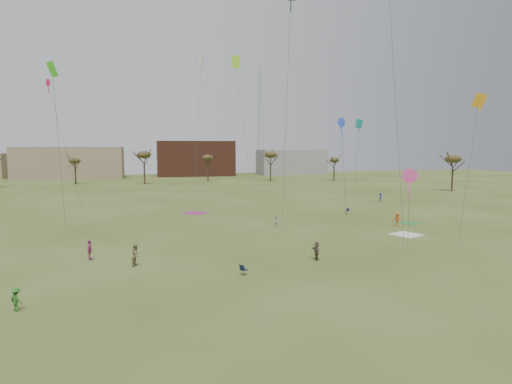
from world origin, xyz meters
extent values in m
plane|color=#3F5019|center=(0.00, 0.00, 0.00)|extent=(260.00, 260.00, 0.00)
imported|color=#2B6C24|center=(-18.88, -1.96, 0.74)|extent=(1.08, 1.03, 1.47)
imported|color=#817752|center=(-11.95, 6.69, 0.94)|extent=(0.98, 1.10, 1.88)
imported|color=brown|center=(3.79, 4.71, 0.84)|extent=(0.53, 1.57, 1.68)
imported|color=#D76128|center=(20.04, 17.41, 0.92)|extent=(1.10, 1.36, 1.84)
imported|color=#A74577|center=(-16.06, 9.70, 0.90)|extent=(0.70, 1.13, 1.80)
imported|color=silver|center=(4.83, 20.80, 0.71)|extent=(0.84, 0.75, 1.41)
imported|color=#28229F|center=(30.74, 39.80, 0.78)|extent=(0.80, 1.11, 1.55)
cube|color=white|center=(18.11, 12.39, 0.00)|extent=(3.81, 3.81, 0.03)
cube|color=#952E6E|center=(-3.95, 34.44, 0.00)|extent=(4.60, 4.60, 0.03)
cube|color=#318638|center=(22.90, 18.97, 0.00)|extent=(3.25, 3.25, 0.03)
cube|color=#131D35|center=(-3.54, 1.86, 0.42)|extent=(0.70, 0.70, 0.04)
cube|color=#131D35|center=(-3.73, 1.73, 0.65)|extent=(0.40, 0.48, 0.44)
cube|color=#17163D|center=(18.25, 28.15, 0.42)|extent=(0.59, 0.59, 0.04)
cube|color=#17163D|center=(18.48, 28.19, 0.65)|extent=(0.22, 0.52, 0.44)
cube|color=green|center=(-20.30, 19.36, 18.28)|extent=(0.82, 0.82, 1.61)
cube|color=green|center=(-20.30, 19.36, 17.72)|extent=(0.08, 0.08, 1.45)
cylinder|color=#4C4C51|center=(-20.19, 20.28, 9.59)|extent=(0.26, 1.87, 17.39)
cone|color=#FF50BC|center=(11.85, 2.94, 7.61)|extent=(1.37, 0.10, 1.37)
cube|color=#FF50BC|center=(11.85, 2.94, 6.74)|extent=(0.08, 0.08, 2.25)
cylinder|color=#4C4C51|center=(11.98, 3.06, 4.26)|extent=(0.31, 0.28, 6.71)
cylinder|color=#4C4C51|center=(11.59, 4.98, 13.01)|extent=(2.58, 0.12, 24.22)
cube|color=orange|center=(20.10, 4.44, 14.56)|extent=(0.70, 0.70, 1.37)
cube|color=orange|center=(20.10, 4.44, 14.07)|extent=(0.08, 0.08, 1.24)
cylinder|color=#4C4C51|center=(19.13, 4.21, 7.73)|extent=(1.97, 0.50, 13.66)
cube|color=black|center=(5.86, 18.67, 27.04)|extent=(0.08, 0.08, 2.48)
cylinder|color=#4C4C51|center=(4.74, 16.58, 14.45)|extent=(2.28, 4.23, 27.11)
cone|color=blue|center=(13.45, 20.55, 13.24)|extent=(1.23, 0.09, 1.23)
cube|color=blue|center=(13.45, 20.55, 12.46)|extent=(0.08, 0.08, 2.02)
cylinder|color=#4C4C51|center=(14.06, 20.75, 7.07)|extent=(1.27, 0.44, 12.34)
cube|color=#A2FA29|center=(4.38, 43.58, 24.72)|extent=(1.09, 1.09, 2.13)
cube|color=#A2FA29|center=(4.38, 43.58, 23.97)|extent=(0.08, 0.08, 1.92)
cylinder|color=#4C4C51|center=(5.28, 41.26, 12.81)|extent=(1.84, 4.69, 23.82)
cone|color=#CB1555|center=(-24.06, 35.21, 19.05)|extent=(1.02, 0.07, 1.02)
cube|color=#CB1555|center=(-24.06, 35.21, 18.40)|extent=(0.08, 0.08, 1.67)
cylinder|color=#4C4C51|center=(-22.13, 34.84, 9.97)|extent=(3.88, 0.78, 18.16)
cube|color=teal|center=(26.77, 41.23, 14.31)|extent=(0.87, 0.87, 1.71)
cube|color=teal|center=(26.77, 41.23, 13.71)|extent=(0.08, 0.08, 1.54)
cylinder|color=#4C4C51|center=(26.88, 41.96, 7.60)|extent=(0.25, 1.51, 13.41)
cube|color=silver|center=(0.57, 61.37, 28.00)|extent=(0.77, 0.77, 1.32)
cube|color=silver|center=(0.57, 61.37, 27.23)|extent=(0.08, 0.08, 1.97)
cylinder|color=#4C4C51|center=(-0.47, 60.71, 14.45)|extent=(2.13, 1.36, 27.10)
cylinder|color=#3A2B1E|center=(-30.00, 92.00, 2.16)|extent=(0.40, 0.40, 4.32)
ellipsoid|color=#473D1E|center=(-30.00, 92.00, 6.34)|extent=(3.02, 3.02, 1.58)
cylinder|color=#3A2B1E|center=(-12.00, 88.00, 2.70)|extent=(0.40, 0.40, 5.40)
ellipsoid|color=#473D1E|center=(-12.00, 88.00, 7.92)|extent=(3.78, 3.78, 1.98)
cylinder|color=#3A2B1E|center=(6.00, 94.00, 2.34)|extent=(0.40, 0.40, 4.68)
ellipsoid|color=#473D1E|center=(6.00, 94.00, 6.86)|extent=(3.28, 3.28, 1.72)
cylinder|color=#3A2B1E|center=(24.00, 90.00, 2.64)|extent=(0.40, 0.40, 5.28)
ellipsoid|color=#473D1E|center=(24.00, 90.00, 7.74)|extent=(3.70, 3.70, 1.94)
cylinder|color=#3A2B1E|center=(42.00, 85.00, 2.10)|extent=(0.40, 0.40, 4.20)
ellipsoid|color=#473D1E|center=(42.00, 85.00, 6.16)|extent=(2.94, 2.94, 1.54)
cylinder|color=#3A2B1E|center=(56.00, 52.00, 2.52)|extent=(0.40, 0.40, 5.04)
ellipsoid|color=#473D1E|center=(56.00, 52.00, 7.39)|extent=(3.53, 3.53, 1.85)
cube|color=#937F60|center=(-35.00, 115.00, 5.00)|extent=(32.00, 14.00, 10.00)
cube|color=brown|center=(5.00, 120.00, 6.00)|extent=(26.00, 16.00, 12.00)
cube|color=gray|center=(40.00, 118.00, 4.50)|extent=(24.00, 12.00, 9.00)
cylinder|color=#9EA3A8|center=(30.90, 125.00, 19.00)|extent=(0.16, 0.16, 38.00)
cylinder|color=#9EA3A8|center=(29.55, 125.78, 19.00)|extent=(0.16, 0.16, 38.00)
cylinder|color=#9EA3A8|center=(29.55, 124.22, 19.00)|extent=(0.16, 0.16, 38.00)
cylinder|color=#9EA3A8|center=(30.00, 125.00, 39.50)|extent=(0.10, 0.10, 3.00)
camera|label=1|loc=(-10.63, -30.33, 10.22)|focal=29.81mm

